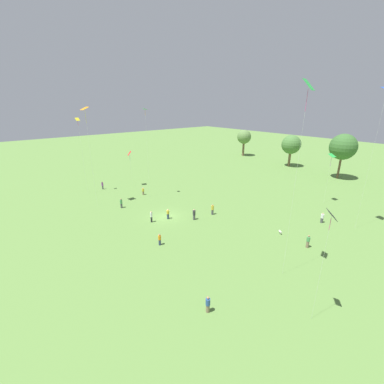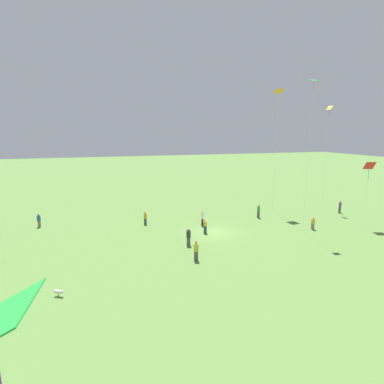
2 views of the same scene
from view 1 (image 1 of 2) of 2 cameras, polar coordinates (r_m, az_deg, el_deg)
The scene contains 23 objects.
ground_plane at distance 42.81m, azimuth -5.83°, elevation -5.46°, with size 240.00×240.00×0.00m, color #5B843D.
tree_0 at distance 92.35m, azimuth 11.50°, elevation 11.88°, with size 4.74×4.74×8.95m.
tree_1 at distance 80.10m, azimuth 21.18°, elevation 9.78°, with size 5.39×5.39×9.10m.
tree_2 at distance 71.76m, azimuth 30.56°, elevation 8.62°, with size 6.16×6.16×10.91m.
person_0 at distance 36.93m, azimuth 24.37°, elevation -9.98°, with size 0.55×0.55×1.77m.
person_1 at distance 43.16m, azimuth 4.57°, elevation -3.89°, with size 0.56×0.56×1.84m.
person_2 at distance 58.78m, azimuth -19.27°, elevation 1.40°, with size 0.51×0.51×1.73m.
person_3 at distance 41.68m, azimuth -5.38°, elevation -4.90°, with size 0.59×0.59×1.70m.
person_4 at distance 47.39m, azimuth -15.46°, elevation -2.42°, with size 0.58×0.58×1.80m.
person_5 at distance 34.58m, azimuth -7.21°, elevation -10.42°, with size 0.47×0.47×1.63m.
person_6 at distance 40.84m, azimuth -9.03°, elevation -5.42°, with size 0.46×0.46×1.87m.
person_7 at distance 53.09m, azimuth -10.81°, elevation 0.15°, with size 0.56×0.56×1.54m.
person_8 at distance 45.09m, azimuth 26.95°, elevation -5.15°, with size 0.58×0.58×1.67m.
person_9 at distance 41.19m, azimuth 0.47°, elevation -5.02°, with size 0.57×0.57×1.83m.
person_10 at distance 25.04m, azimuth 3.55°, elevation -23.66°, with size 0.59×0.59×1.68m.
kite_1 at distance 57.59m, azimuth -13.72°, elevation 8.22°, with size 1.34×1.09×7.93m.
kite_2 at distance 48.98m, azimuth -10.32°, elevation 15.92°, with size 0.74×0.72×16.82m.
kite_3 at distance 47.05m, azimuth -22.69°, elevation 16.04°, with size 1.33×1.25×17.18m.
kite_4 at distance 25.77m, azimuth 24.31°, elevation 19.43°, with size 1.15×1.45×19.81m.
kite_5 at distance 22.03m, azimuth 28.51°, elevation -5.26°, with size 1.12×1.17×10.28m.
kite_6 at distance 52.26m, azimuth 28.64°, elevation 6.90°, with size 1.13×1.23×9.24m.
kite_7 at distance 55.08m, azimuth -23.98°, elevation 13.52°, with size 0.69×0.85×15.11m.
dog_0 at distance 39.29m, azimuth 19.00°, elevation -8.32°, with size 0.67×0.51×0.50m.
Camera 1 is at (32.58, -21.25, 17.89)m, focal length 24.00 mm.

